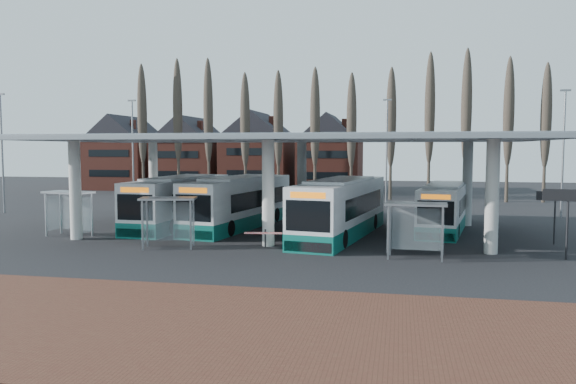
% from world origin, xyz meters
% --- Properties ---
extents(ground, '(140.00, 140.00, 0.00)m').
position_xyz_m(ground, '(0.00, 0.00, 0.00)').
color(ground, black).
rests_on(ground, ground).
extents(brick_strip, '(70.00, 10.00, 0.03)m').
position_xyz_m(brick_strip, '(0.00, -12.00, 0.01)').
color(brick_strip, '#533021').
rests_on(brick_strip, ground).
extents(station_canopy, '(32.00, 16.00, 6.34)m').
position_xyz_m(station_canopy, '(0.00, 8.00, 5.68)').
color(station_canopy, '#B9B9B4').
rests_on(station_canopy, ground).
extents(poplar_row, '(45.10, 1.10, 14.50)m').
position_xyz_m(poplar_row, '(0.00, 33.00, 8.78)').
color(poplar_row, '#473D33').
rests_on(poplar_row, ground).
extents(townhouse_row, '(36.80, 10.30, 12.25)m').
position_xyz_m(townhouse_row, '(-15.75, 44.00, 5.94)').
color(townhouse_row, maroon).
rests_on(townhouse_row, ground).
extents(lamp_post_a, '(0.80, 0.16, 10.17)m').
position_xyz_m(lamp_post_a, '(-18.00, 22.00, 5.34)').
color(lamp_post_a, slate).
rests_on(lamp_post_a, ground).
extents(lamp_post_b, '(0.80, 0.16, 10.17)m').
position_xyz_m(lamp_post_b, '(6.00, 26.00, 5.34)').
color(lamp_post_b, slate).
rests_on(lamp_post_b, ground).
extents(lamp_post_c, '(0.80, 0.16, 10.17)m').
position_xyz_m(lamp_post_c, '(20.00, 20.00, 5.34)').
color(lamp_post_c, slate).
rests_on(lamp_post_c, ground).
extents(lamp_post_d, '(0.80, 0.16, 10.17)m').
position_xyz_m(lamp_post_d, '(-26.00, 14.00, 5.34)').
color(lamp_post_d, slate).
rests_on(lamp_post_d, ground).
extents(bus_0, '(3.32, 12.81, 3.53)m').
position_xyz_m(bus_0, '(-8.16, 9.58, 1.66)').
color(bus_0, white).
rests_on(bus_0, ground).
extents(bus_1, '(4.76, 13.07, 3.56)m').
position_xyz_m(bus_1, '(-3.74, 9.67, 1.68)').
color(bus_1, white).
rests_on(bus_1, ground).
extents(bus_2, '(4.91, 13.33, 3.63)m').
position_xyz_m(bus_2, '(3.69, 6.90, 1.71)').
color(bus_2, white).
rests_on(bus_2, ground).
extents(bus_3, '(4.31, 11.57, 3.15)m').
position_xyz_m(bus_3, '(10.31, 11.23, 1.48)').
color(bus_3, white).
rests_on(bus_3, ground).
extents(shelter_0, '(3.31, 2.16, 2.83)m').
position_xyz_m(shelter_0, '(-13.05, 3.57, 2.06)').
color(shelter_0, gray).
rests_on(shelter_0, ground).
extents(shelter_1, '(3.30, 2.18, 2.81)m').
position_xyz_m(shelter_1, '(-5.29, 0.89, 2.04)').
color(shelter_1, gray).
rests_on(shelter_1, ground).
extents(shelter_2, '(3.10, 1.68, 2.80)m').
position_xyz_m(shelter_2, '(8.08, 0.48, 2.04)').
color(shelter_2, gray).
rests_on(shelter_2, ground).
extents(info_sign_0, '(2.36, 0.37, 3.51)m').
position_xyz_m(info_sign_0, '(15.42, 1.51, 2.94)').
color(info_sign_0, black).
rests_on(info_sign_0, ground).
extents(info_sign_1, '(2.06, 0.19, 3.06)m').
position_xyz_m(info_sign_1, '(16.01, 6.16, 2.57)').
color(info_sign_1, black).
rests_on(info_sign_1, ground).
extents(barrier, '(2.08, 0.69, 1.04)m').
position_xyz_m(barrier, '(-0.01, 1.44, 0.81)').
color(barrier, black).
rests_on(barrier, ground).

